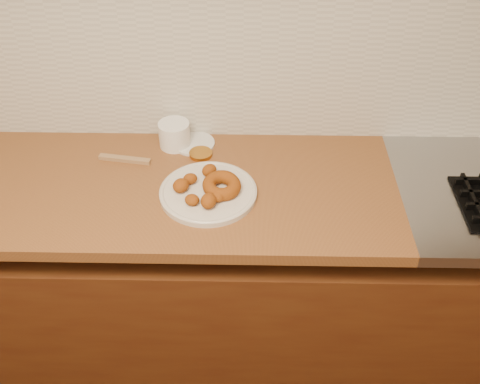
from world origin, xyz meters
name	(u,v)px	position (x,y,z in m)	size (l,w,h in m)	color
wall_back	(244,10)	(0.00, 2.00, 1.35)	(4.00, 0.02, 2.70)	tan
base_cabinet	(241,290)	(0.00, 1.69, 0.39)	(3.60, 0.60, 0.77)	#4F2910
butcher_block	(42,187)	(-0.65, 1.69, 0.88)	(2.30, 0.62, 0.04)	brown
backsplash	(244,57)	(0.00, 1.99, 1.20)	(3.60, 0.02, 0.60)	beige
donut_plate	(208,193)	(-0.10, 1.64, 0.91)	(0.31, 0.31, 0.02)	beige
ring_donut	(222,185)	(-0.06, 1.64, 0.94)	(0.12, 0.12, 0.04)	#893A0E
fried_dough_chunks	(200,189)	(-0.13, 1.62, 0.94)	(0.17, 0.22, 0.04)	#893A0E
plastic_tub	(174,135)	(-0.24, 1.91, 0.94)	(0.11, 0.11, 0.09)	white
tub_lid	(194,143)	(-0.17, 1.91, 0.90)	(0.15, 0.15, 0.01)	silver
brass_jar_lid	(201,154)	(-0.14, 1.85, 0.91)	(0.08, 0.08, 0.01)	#AD7024
wooden_utensil	(125,159)	(-0.40, 1.81, 0.91)	(0.18, 0.02, 0.01)	#947049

